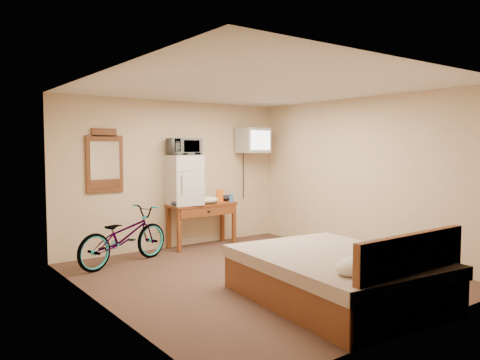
# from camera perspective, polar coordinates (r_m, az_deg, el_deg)

# --- Properties ---
(room) EXTENTS (4.60, 4.64, 2.50)m
(room) POSITION_cam_1_polar(r_m,az_deg,el_deg) (6.17, 2.24, -0.31)
(room) COLOR #422B21
(room) RESTS_ON ground
(desk) EXTENTS (1.21, 0.47, 0.75)m
(desk) POSITION_cam_1_polar(r_m,az_deg,el_deg) (8.09, -4.54, -3.81)
(desk) COLOR brown
(desk) RESTS_ON floor
(mini_fridge) EXTENTS (0.54, 0.53, 0.83)m
(mini_fridge) POSITION_cam_1_polar(r_m,az_deg,el_deg) (7.89, -6.79, 0.00)
(mini_fridge) COLOR silver
(mini_fridge) RESTS_ON desk
(microwave) EXTENTS (0.52, 0.36, 0.28)m
(microwave) POSITION_cam_1_polar(r_m,az_deg,el_deg) (7.87, -6.82, 4.06)
(microwave) COLOR silver
(microwave) RESTS_ON mini_fridge
(snack_bag) EXTENTS (0.13, 0.10, 0.22)m
(snack_bag) POSITION_cam_1_polar(r_m,az_deg,el_deg) (8.25, -2.49, -1.93)
(snack_bag) COLOR orange
(snack_bag) RESTS_ON desk
(blue_cup) EXTENTS (0.08, 0.08, 0.13)m
(blue_cup) POSITION_cam_1_polar(r_m,az_deg,el_deg) (8.31, -1.08, -2.19)
(blue_cup) COLOR #3C78CC
(blue_cup) RESTS_ON desk
(cloth_cream) EXTENTS (0.41, 0.31, 0.13)m
(cloth_cream) POSITION_cam_1_polar(r_m,az_deg,el_deg) (8.03, -4.03, -2.45)
(cloth_cream) COLOR silver
(cloth_cream) RESTS_ON desk
(cloth_dark_a) EXTENTS (0.25, 0.19, 0.09)m
(cloth_dark_a) POSITION_cam_1_polar(r_m,az_deg,el_deg) (7.71, -7.56, -2.86)
(cloth_dark_a) COLOR black
(cloth_dark_a) RESTS_ON desk
(cloth_dark_b) EXTENTS (0.22, 0.18, 0.10)m
(cloth_dark_b) POSITION_cam_1_polar(r_m,az_deg,el_deg) (8.48, -1.68, -2.18)
(cloth_dark_b) COLOR black
(cloth_dark_b) RESTS_ON desk
(crt_television) EXTENTS (0.53, 0.60, 0.46)m
(crt_television) POSITION_cam_1_polar(r_m,az_deg,el_deg) (8.67, 1.59, 4.84)
(crt_television) COLOR black
(crt_television) RESTS_ON room
(wall_mirror) EXTENTS (0.58, 0.04, 0.99)m
(wall_mirror) POSITION_cam_1_polar(r_m,az_deg,el_deg) (7.54, -16.18, 2.17)
(wall_mirror) COLOR brown
(wall_mirror) RESTS_ON room
(bicycle) EXTENTS (1.68, 1.00, 0.83)m
(bicycle) POSITION_cam_1_polar(r_m,az_deg,el_deg) (7.08, -14.00, -6.66)
(bicycle) COLOR black
(bicycle) RESTS_ON floor
(bed) EXTENTS (1.89, 2.37, 0.90)m
(bed) POSITION_cam_1_polar(r_m,az_deg,el_deg) (5.39, 12.04, -11.37)
(bed) COLOR brown
(bed) RESTS_ON floor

